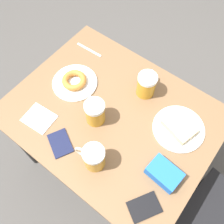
{
  "coord_description": "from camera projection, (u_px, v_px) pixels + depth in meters",
  "views": [
    {
      "loc": [
        0.45,
        0.35,
        1.82
      ],
      "look_at": [
        0.0,
        0.0,
        0.77
      ],
      "focal_mm": 40.0,
      "sensor_mm": 36.0,
      "label": 1
    }
  ],
  "objects": [
    {
      "name": "ground_plane",
      "position": [
        112.0,
        161.0,
        1.87
      ],
      "size": [
        8.0,
        8.0,
        0.0
      ],
      "primitive_type": "plane",
      "color": "#474442"
    },
    {
      "name": "table",
      "position": [
        112.0,
        120.0,
        1.27
      ],
      "size": [
        0.78,
        0.99,
        0.75
      ],
      "color": "brown",
      "rests_on": "ground_plane"
    },
    {
      "name": "napkin_folded",
      "position": [
        39.0,
        118.0,
        1.2
      ],
      "size": [
        0.13,
        0.15,
        0.0
      ],
      "rotation": [
        0.0,
        0.0,
        1.66
      ],
      "color": "white",
      "rests_on": "table"
    },
    {
      "name": "passport_near_edge",
      "position": [
        144.0,
        207.0,
        1.0
      ],
      "size": [
        0.15,
        0.14,
        0.01
      ],
      "rotation": [
        0.0,
        0.0,
        4.18
      ],
      "color": "black",
      "rests_on": "table"
    },
    {
      "name": "beer_mug_right",
      "position": [
        95.0,
        112.0,
        1.15
      ],
      "size": [
        0.1,
        0.13,
        0.13
      ],
      "color": "#C68C23",
      "rests_on": "table"
    },
    {
      "name": "beer_mug_center",
      "position": [
        94.0,
        157.0,
        1.04
      ],
      "size": [
        0.09,
        0.14,
        0.13
      ],
      "color": "#C68C23",
      "rests_on": "table"
    },
    {
      "name": "plate_with_donut",
      "position": [
        75.0,
        82.0,
        1.29
      ],
      "size": [
        0.23,
        0.23,
        0.04
      ],
      "color": "white",
      "rests_on": "table"
    },
    {
      "name": "beer_mug_left",
      "position": [
        147.0,
        84.0,
        1.22
      ],
      "size": [
        0.14,
        0.09,
        0.13
      ],
      "color": "#C68C23",
      "rests_on": "table"
    },
    {
      "name": "passport_far_edge",
      "position": [
        60.0,
        143.0,
        1.14
      ],
      "size": [
        0.14,
        0.15,
        0.01
      ],
      "rotation": [
        0.0,
        0.0,
        5.81
      ],
      "color": "#141938",
      "rests_on": "table"
    },
    {
      "name": "fork",
      "position": [
        89.0,
        50.0,
        1.41
      ],
      "size": [
        0.02,
        0.17,
        0.0
      ],
      "rotation": [
        0.0,
        0.0,
        0.05
      ],
      "color": "silver",
      "rests_on": "table"
    },
    {
      "name": "plate_with_cake",
      "position": [
        179.0,
        128.0,
        1.16
      ],
      "size": [
        0.24,
        0.24,
        0.04
      ],
      "color": "white",
      "rests_on": "table"
    },
    {
      "name": "blue_pouch",
      "position": [
        164.0,
        173.0,
        1.05
      ],
      "size": [
        0.11,
        0.15,
        0.06
      ],
      "rotation": [
        0.0,
        0.0,
        1.48
      ],
      "color": "blue",
      "rests_on": "table"
    }
  ]
}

